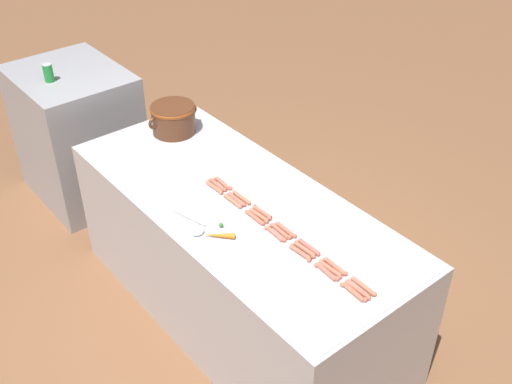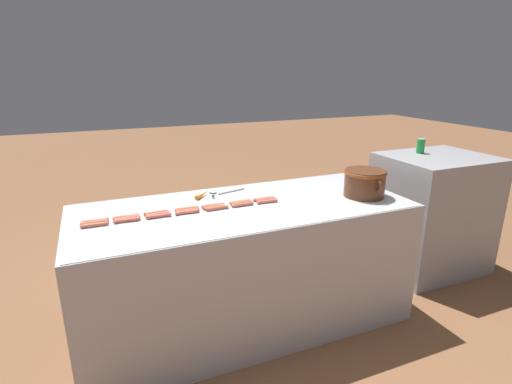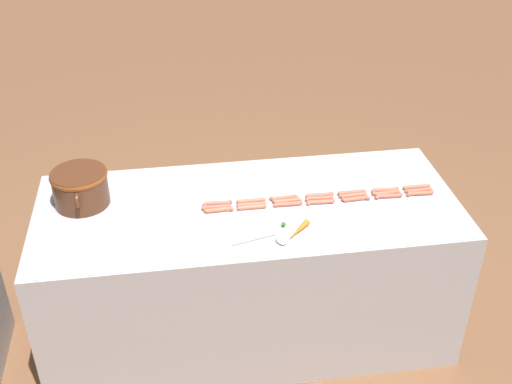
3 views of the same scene
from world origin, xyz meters
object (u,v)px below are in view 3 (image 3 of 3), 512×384
(hot_dog_1, at_px, (389,196))
(hot_dog_17, at_px, (320,195))
(hot_dog_11, at_px, (287,201))
(hot_dog_14, at_px, (416,187))
(hot_dog_19, at_px, (251,201))
(hot_dog_12, at_px, (251,204))
(hot_dog_18, at_px, (284,198))
(hot_dog_8, at_px, (386,193))
(hot_dog_20, at_px, (217,203))
(hot_dog_2, at_px, (356,199))
(hot_dog_6, at_px, (219,210))
(hot_dog_16, at_px, (352,193))
(bean_pot, at_px, (80,186))
(hot_dog_13, at_px, (216,207))
(hot_dog_9, at_px, (353,195))
(serving_spoon, at_px, (272,240))
(hot_dog_15, at_px, (385,190))
(carrot, at_px, (297,230))
(hot_dog_0, at_px, (420,193))
(hot_dog_3, at_px, (321,202))
(hot_dog_7, at_px, (419,190))
(hot_dog_4, at_px, (288,204))
(hot_dog_5, at_px, (252,207))
(hot_dog_10, at_px, (319,198))

(hot_dog_1, distance_m, hot_dog_17, 0.36)
(hot_dog_1, relative_size, hot_dog_11, 1.00)
(hot_dog_14, distance_m, hot_dog_19, 0.89)
(hot_dog_12, bearing_deg, hot_dog_18, -79.08)
(hot_dog_8, xyz_separation_m, hot_dog_20, (0.03, 0.89, 0.00))
(hot_dog_2, height_order, hot_dog_6, same)
(hot_dog_16, bearing_deg, hot_dog_2, -176.38)
(bean_pot, bearing_deg, hot_dog_8, -95.62)
(hot_dog_13, height_order, hot_dog_19, same)
(hot_dog_13, bearing_deg, hot_dog_11, -89.61)
(hot_dog_13, xyz_separation_m, hot_dog_14, (0.03, -1.07, 0.00))
(hot_dog_9, distance_m, hot_dog_13, 0.72)
(hot_dog_19, bearing_deg, hot_dog_1, -94.73)
(hot_dog_20, bearing_deg, hot_dog_13, 165.72)
(hot_dog_8, bearing_deg, serving_spoon, 115.11)
(hot_dog_1, xyz_separation_m, hot_dog_15, (0.06, 0.00, 0.00))
(hot_dog_16, distance_m, serving_spoon, 0.59)
(hot_dog_8, bearing_deg, hot_dog_18, 86.49)
(hot_dog_8, bearing_deg, hot_dog_16, 79.99)
(carrot, bearing_deg, hot_dog_6, 56.51)
(hot_dog_0, height_order, hot_dog_16, same)
(hot_dog_9, relative_size, hot_dog_13, 1.00)
(hot_dog_19, bearing_deg, carrot, -148.08)
(hot_dog_8, bearing_deg, hot_dog_12, 90.09)
(hot_dog_1, height_order, hot_dog_6, same)
(hot_dog_8, xyz_separation_m, serving_spoon, (-0.31, 0.66, -0.00))
(hot_dog_14, relative_size, carrot, 1.05)
(hot_dog_12, relative_size, hot_dog_14, 1.00)
(hot_dog_0, bearing_deg, hot_dog_3, 90.33)
(hot_dog_18, bearing_deg, hot_dog_13, 95.11)
(hot_dog_0, xyz_separation_m, hot_dog_7, (0.03, -0.00, 0.00))
(hot_dog_16, distance_m, hot_dog_19, 0.53)
(hot_dog_3, xyz_separation_m, hot_dog_17, (0.06, -0.01, 0.00))
(hot_dog_9, height_order, hot_dog_16, same)
(hot_dog_17, bearing_deg, hot_dog_12, 95.13)
(hot_dog_2, bearing_deg, hot_dog_4, 89.41)
(hot_dog_0, distance_m, hot_dog_11, 0.71)
(hot_dog_5, xyz_separation_m, hot_dog_13, (0.03, 0.18, 0.00))
(hot_dog_0, xyz_separation_m, hot_dog_18, (0.06, 0.71, 0.00))
(hot_dog_7, xyz_separation_m, serving_spoon, (-0.31, 0.84, -0.00))
(hot_dog_13, height_order, serving_spoon, hot_dog_13)
(hot_dog_3, bearing_deg, hot_dog_10, -2.99)
(hot_dog_11, bearing_deg, hot_dog_15, -87.24)
(hot_dog_17, bearing_deg, hot_dog_4, 107.76)
(hot_dog_5, relative_size, serving_spoon, 0.57)
(hot_dog_5, relative_size, hot_dog_15, 1.00)
(hot_dog_7, height_order, hot_dog_17, same)
(hot_dog_12, xyz_separation_m, hot_dog_15, (0.03, -0.72, 0.00))
(hot_dog_20, bearing_deg, hot_dog_16, -90.21)
(hot_dog_18, distance_m, serving_spoon, 0.36)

